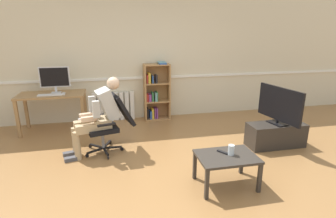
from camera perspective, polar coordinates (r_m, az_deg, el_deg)
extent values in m
plane|color=olive|center=(3.85, 0.48, -13.83)|extent=(18.00, 18.00, 0.00)
cube|color=beige|center=(5.95, -5.14, 10.86)|extent=(12.00, 0.10, 2.70)
cube|color=white|center=(5.95, -4.95, 6.68)|extent=(12.00, 0.03, 0.05)
cube|color=#9E7547|center=(5.62, -29.54, -1.98)|extent=(0.06, 0.06, 0.72)
cube|color=#9E7547|center=(5.38, -17.72, -1.32)|extent=(0.06, 0.06, 0.72)
cube|color=#9E7547|center=(5.91, -17.26, 0.31)|extent=(0.06, 0.06, 0.72)
cube|color=#9E7547|center=(6.13, -28.10, -0.36)|extent=(0.06, 0.06, 0.72)
cube|color=#9E7547|center=(5.64, -23.69, 2.85)|extent=(1.24, 0.63, 0.04)
cube|color=silver|center=(5.67, -22.83, 3.29)|extent=(0.18, 0.14, 0.01)
cube|color=silver|center=(5.68, -22.86, 3.88)|extent=(0.04, 0.02, 0.10)
cube|color=silver|center=(5.64, -23.15, 6.34)|extent=(0.56, 0.02, 0.40)
cube|color=black|center=(5.62, -23.17, 6.32)|extent=(0.52, 0.00, 0.36)
cube|color=white|center=(5.50, -23.96, 2.80)|extent=(0.44, 0.12, 0.02)
cube|color=white|center=(5.47, -21.48, 3.08)|extent=(0.06, 0.10, 0.03)
cube|color=#AD7F4C|center=(5.85, -4.97, 3.49)|extent=(0.03, 0.28, 1.24)
cube|color=#AD7F4C|center=(5.93, 0.18, 3.75)|extent=(0.03, 0.28, 1.24)
cube|color=#AD7F4C|center=(6.02, -2.60, 3.92)|extent=(0.54, 0.02, 1.24)
cube|color=#AD7F4C|center=(6.05, -2.31, -1.96)|extent=(0.50, 0.28, 0.03)
cube|color=#AD7F4C|center=(5.93, -2.35, 1.73)|extent=(0.50, 0.28, 0.03)
cube|color=#AD7F4C|center=(5.84, -2.40, 5.55)|extent=(0.50, 0.28, 0.03)
cube|color=#AD7F4C|center=(5.78, -2.45, 9.48)|extent=(0.50, 0.28, 0.03)
cube|color=black|center=(5.99, -4.39, -0.89)|extent=(0.03, 0.19, 0.23)
cube|color=red|center=(5.89, -4.47, 2.51)|extent=(0.05, 0.19, 0.16)
cube|color=red|center=(5.80, -4.55, 6.45)|extent=(0.03, 0.19, 0.18)
cube|color=#2D519E|center=(6.00, -3.77, -1.14)|extent=(0.04, 0.19, 0.18)
cube|color=#89428E|center=(5.88, -3.93, 2.50)|extent=(0.05, 0.19, 0.16)
cube|color=gold|center=(5.81, -4.09, 6.70)|extent=(0.05, 0.19, 0.22)
cube|color=gold|center=(6.01, -3.36, -0.87)|extent=(0.05, 0.19, 0.22)
cube|color=#38844C|center=(5.89, -3.37, 2.72)|extent=(0.03, 0.19, 0.20)
cube|color=#2D519E|center=(5.82, -3.37, 6.43)|extent=(0.03, 0.19, 0.16)
cube|color=#89428E|center=(6.02, -2.84, -0.79)|extent=(0.03, 0.19, 0.23)
cube|color=#38844C|center=(5.90, -2.44, 2.77)|extent=(0.03, 0.19, 0.20)
cube|color=black|center=(5.80, -2.63, 6.50)|extent=(0.03, 0.19, 0.18)
cube|color=#89428E|center=(6.01, -2.44, -0.77)|extent=(0.03, 0.19, 0.24)
cube|color=#6699A3|center=(5.88, -2.67, 2.67)|extent=(0.05, 0.19, 0.19)
cube|color=black|center=(5.81, -2.55, 6.50)|extent=(0.03, 0.19, 0.17)
cube|color=#2D519E|center=(5.76, -1.22, 9.74)|extent=(0.16, 0.22, 0.02)
cube|color=#6699A3|center=(5.79, -1.37, 10.01)|extent=(0.16, 0.22, 0.02)
cube|color=white|center=(6.01, -15.43, 0.30)|extent=(0.09, 0.08, 0.63)
cube|color=white|center=(6.01, -14.32, 0.37)|extent=(0.09, 0.08, 0.63)
cube|color=white|center=(6.00, -13.22, 0.44)|extent=(0.09, 0.08, 0.63)
cube|color=white|center=(6.00, -12.11, 0.50)|extent=(0.09, 0.08, 0.63)
cube|color=white|center=(6.00, -11.00, 0.57)|extent=(0.09, 0.08, 0.63)
cube|color=white|center=(6.00, -9.89, 0.64)|extent=(0.09, 0.08, 0.63)
cube|color=white|center=(6.01, -8.79, 0.70)|extent=(0.09, 0.08, 0.63)
cube|color=white|center=(6.01, -7.68, 0.77)|extent=(0.09, 0.08, 0.63)
cube|color=black|center=(4.45, -13.21, -8.85)|extent=(0.11, 0.30, 0.02)
cylinder|color=black|center=(4.34, -12.71, -10.09)|extent=(0.03, 0.06, 0.06)
cube|color=black|center=(4.57, -11.76, -8.04)|extent=(0.30, 0.06, 0.02)
cylinder|color=black|center=(4.58, -9.84, -8.41)|extent=(0.06, 0.03, 0.06)
cube|color=black|center=(4.71, -12.93, -7.35)|extent=(0.15, 0.29, 0.02)
cylinder|color=black|center=(4.85, -12.23, -7.06)|extent=(0.04, 0.06, 0.06)
cube|color=black|center=(4.68, -15.05, -7.68)|extent=(0.25, 0.22, 0.02)
cylinder|color=black|center=(4.79, -16.34, -7.69)|extent=(0.06, 0.05, 0.06)
cube|color=black|center=(4.52, -15.30, -8.60)|extent=(0.27, 0.19, 0.02)
cylinder|color=black|center=(4.48, -16.95, -9.54)|extent=(0.06, 0.05, 0.06)
cylinder|color=gray|center=(4.52, -13.79, -6.25)|extent=(0.05, 0.05, 0.30)
cube|color=black|center=(4.45, -13.95, -4.06)|extent=(0.56, 0.56, 0.07)
cube|color=black|center=(4.45, -9.69, 0.02)|extent=(0.41, 0.50, 0.52)
cube|color=black|center=(4.65, -14.54, -1.31)|extent=(0.28, 0.11, 0.03)
cube|color=black|center=(4.17, -13.04, -3.32)|extent=(0.28, 0.11, 0.03)
cube|color=tan|center=(4.42, -14.05, -2.79)|extent=(0.33, 0.39, 0.14)
cube|color=#B2B2AD|center=(4.36, -12.82, 1.11)|extent=(0.42, 0.41, 0.52)
sphere|color=beige|center=(4.31, -11.66, 5.41)|extent=(0.20, 0.20, 0.20)
cube|color=white|center=(4.34, -17.74, -2.04)|extent=(0.15, 0.07, 0.02)
cube|color=tan|center=(4.49, -16.90, -3.12)|extent=(0.44, 0.23, 0.13)
cylinder|color=tan|center=(4.56, -19.22, -6.52)|extent=(0.10, 0.10, 0.46)
cube|color=#4C4C51|center=(4.63, -20.23, -8.95)|extent=(0.24, 0.14, 0.06)
cube|color=tan|center=(4.30, -16.45, -3.95)|extent=(0.44, 0.23, 0.13)
cylinder|color=tan|center=(4.37, -18.88, -7.48)|extent=(0.10, 0.10, 0.46)
cube|color=#4C4C51|center=(4.45, -19.92, -9.99)|extent=(0.24, 0.14, 0.06)
cube|color=#B2B2AD|center=(4.47, -15.99, 1.01)|extent=(0.12, 0.10, 0.26)
cube|color=beige|center=(4.44, -16.94, -1.30)|extent=(0.25, 0.13, 0.07)
cube|color=#B2B2AD|center=(4.17, -15.18, -0.06)|extent=(0.12, 0.10, 0.26)
cube|color=beige|center=(4.26, -16.50, -2.02)|extent=(0.25, 0.13, 0.07)
cube|color=#2D2823|center=(4.98, 22.06, -5.15)|extent=(0.97, 0.39, 0.41)
cube|color=black|center=(4.90, 22.33, -2.82)|extent=(0.25, 0.35, 0.02)
cylinder|color=black|center=(4.89, 22.38, -2.43)|extent=(0.04, 0.04, 0.05)
cube|color=black|center=(4.81, 22.78, 1.01)|extent=(0.21, 0.92, 0.56)
cube|color=#9EBCF4|center=(4.82, 22.96, 1.03)|extent=(0.16, 0.86, 0.52)
cube|color=#332D28|center=(3.30, 8.32, -15.73)|extent=(0.04, 0.04, 0.39)
cube|color=#332D28|center=(3.57, 19.02, -13.81)|extent=(0.04, 0.04, 0.39)
cube|color=#332D28|center=(3.93, 15.51, -10.56)|extent=(0.04, 0.04, 0.39)
cube|color=#332D28|center=(3.68, 5.75, -11.94)|extent=(0.04, 0.04, 0.39)
cube|color=#332D28|center=(3.50, 12.48, -9.93)|extent=(0.75, 0.53, 0.03)
cylinder|color=silver|center=(3.50, 13.39, -8.52)|extent=(0.08, 0.08, 0.13)
cube|color=black|center=(3.56, 11.56, -9.02)|extent=(0.11, 0.15, 0.02)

